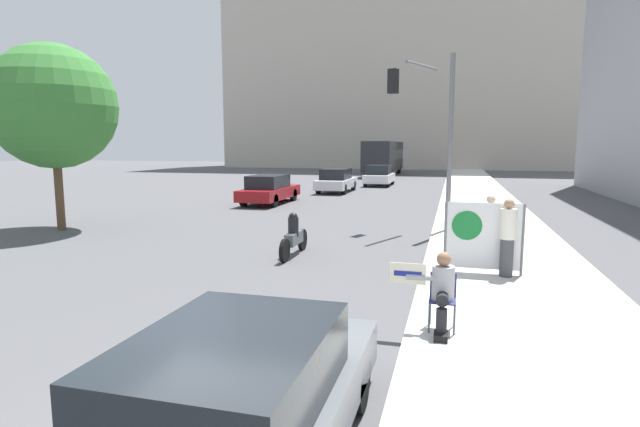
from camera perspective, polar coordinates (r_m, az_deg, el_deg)
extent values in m
cube|color=beige|center=(19.54, 18.68, -1.08)|extent=(3.88, 90.00, 0.13)
cube|color=#BCB2A3|center=(69.83, 12.06, 19.74)|extent=(52.00, 12.00, 35.20)
cylinder|color=#474C56|center=(7.85, 12.35, -11.61)|extent=(0.03, 0.03, 0.45)
cylinder|color=#474C56|center=(7.84, 15.11, -11.71)|extent=(0.03, 0.03, 0.45)
cylinder|color=#474C56|center=(8.20, 12.48, -10.76)|extent=(0.03, 0.03, 0.45)
cylinder|color=#474C56|center=(8.19, 15.11, -10.86)|extent=(0.03, 0.03, 0.45)
cube|color=navy|center=(7.95, 13.82, -9.63)|extent=(0.40, 0.40, 0.02)
cube|color=navy|center=(8.07, 13.90, -7.87)|extent=(0.40, 0.02, 0.38)
cylinder|color=black|center=(7.76, 13.82, -9.27)|extent=(0.18, 0.42, 0.18)
cylinder|color=black|center=(7.67, 13.70, -12.12)|extent=(0.16, 0.16, 0.45)
cube|color=black|center=(7.67, 13.64, -13.50)|extent=(0.20, 0.28, 0.10)
cylinder|color=#9E9EA3|center=(7.90, 13.89, -7.69)|extent=(0.34, 0.34, 0.52)
sphere|color=#936B4C|center=(7.81, 13.98, -5.07)|extent=(0.22, 0.22, 0.22)
cylinder|color=#9E9EA3|center=(7.81, 11.48, -7.18)|extent=(0.45, 0.09, 0.09)
cube|color=#EAE5C6|center=(7.81, 10.00, -6.77)|extent=(0.55, 0.02, 0.33)
cube|color=navy|center=(7.80, 9.99, -6.79)|extent=(0.42, 0.01, 0.08)
cylinder|color=#424247|center=(11.50, 20.53, -4.75)|extent=(0.28, 0.28, 0.82)
cylinder|color=silver|center=(11.36, 20.71, -1.12)|extent=(0.34, 0.34, 0.65)
sphere|color=tan|center=(11.31, 20.81, 1.05)|extent=(0.22, 0.22, 0.22)
cylinder|color=black|center=(12.73, 18.74, -3.54)|extent=(0.28, 0.28, 0.80)
cylinder|color=silver|center=(12.61, 18.88, -0.35)|extent=(0.34, 0.34, 0.63)
sphere|color=beige|center=(12.56, 18.96, 1.56)|extent=(0.21, 0.21, 0.21)
cylinder|color=slate|center=(11.51, 14.13, -2.57)|extent=(0.06, 0.06, 1.57)
cylinder|color=slate|center=(11.60, 22.16, -2.83)|extent=(0.06, 0.06, 1.57)
cube|color=white|center=(11.52, 18.17, -2.46)|extent=(1.62, 0.02, 1.47)
cylinder|color=#197A33|center=(11.45, 16.44, -1.33)|extent=(0.65, 0.01, 0.65)
cylinder|color=slate|center=(17.06, 14.65, 7.76)|extent=(0.16, 0.16, 5.75)
cylinder|color=slate|center=(17.72, 11.58, 16.20)|extent=(0.95, 2.05, 0.11)
cube|color=black|center=(18.17, 8.36, 14.72)|extent=(0.39, 0.39, 0.84)
sphere|color=green|center=(18.14, 8.34, 13.84)|extent=(0.18, 0.18, 0.18)
cube|color=#565B60|center=(4.88, -9.10, -22.09)|extent=(1.82, 4.28, 0.49)
cube|color=black|center=(4.49, -10.19, -17.07)|extent=(1.57, 2.23, 0.60)
cylinder|color=black|center=(6.35, -10.85, -16.74)|extent=(0.22, 0.64, 0.64)
cylinder|color=black|center=(5.88, 4.15, -18.69)|extent=(0.22, 0.64, 0.64)
cube|color=maroon|center=(25.55, -5.79, 2.36)|extent=(1.79, 4.77, 0.54)
cube|color=black|center=(25.32, -5.96, 3.66)|extent=(1.54, 2.48, 0.64)
cylinder|color=black|center=(27.22, -6.22, 2.22)|extent=(0.22, 0.64, 0.64)
cylinder|color=black|center=(26.69, -3.07, 2.14)|extent=(0.22, 0.64, 0.64)
cylinder|color=black|center=(24.51, -8.73, 1.56)|extent=(0.22, 0.64, 0.64)
cylinder|color=black|center=(23.92, -5.27, 1.47)|extent=(0.22, 0.64, 0.64)
cube|color=silver|center=(31.66, 1.90, 3.46)|extent=(1.82, 4.62, 0.56)
cube|color=black|center=(31.44, 1.83, 4.55)|extent=(1.57, 2.40, 0.66)
cylinder|color=black|center=(33.25, 1.12, 3.27)|extent=(0.22, 0.64, 0.64)
cylinder|color=black|center=(32.90, 3.83, 3.20)|extent=(0.22, 0.64, 0.64)
cylinder|color=black|center=(30.49, -0.18, 2.86)|extent=(0.22, 0.64, 0.64)
cylinder|color=black|center=(30.11, 2.77, 2.79)|extent=(0.22, 0.64, 0.64)
cube|color=white|center=(37.05, 6.81, 4.05)|extent=(1.84, 4.26, 0.57)
cube|color=black|center=(36.84, 6.78, 4.99)|extent=(1.58, 2.22, 0.66)
cylinder|color=black|center=(38.49, 5.89, 3.84)|extent=(0.22, 0.64, 0.64)
cylinder|color=black|center=(38.27, 8.29, 3.78)|extent=(0.22, 0.64, 0.64)
cylinder|color=black|center=(35.89, 5.21, 3.57)|extent=(0.22, 0.64, 0.64)
cylinder|color=black|center=(35.65, 7.78, 3.50)|extent=(0.22, 0.64, 0.64)
cube|color=#232328|center=(50.24, 7.32, 6.51)|extent=(2.56, 11.90, 2.87)
cube|color=black|center=(50.24, 7.32, 6.72)|extent=(2.58, 11.30, 0.93)
cylinder|color=black|center=(54.10, 6.64, 5.17)|extent=(0.30, 1.04, 1.04)
cylinder|color=black|center=(53.81, 9.02, 5.11)|extent=(0.30, 1.04, 1.04)
cylinder|color=black|center=(46.82, 5.31, 4.79)|extent=(0.30, 1.04, 1.04)
cylinder|color=black|center=(46.49, 8.06, 4.73)|extent=(0.30, 1.04, 1.04)
cube|color=#565B60|center=(13.35, -2.99, -2.84)|extent=(0.24, 0.93, 0.32)
cylinder|color=black|center=(13.25, -3.07, -1.54)|extent=(0.28, 0.28, 0.50)
sphere|color=black|center=(13.21, -3.08, -0.40)|extent=(0.24, 0.24, 0.24)
cylinder|color=black|center=(14.11, -2.01, -3.00)|extent=(0.10, 0.60, 0.60)
cylinder|color=black|center=(12.67, -4.07, -4.26)|extent=(0.10, 0.60, 0.60)
cylinder|color=brown|center=(19.57, -27.66, 2.35)|extent=(0.28, 0.28, 2.77)
sphere|color=#387A33|center=(19.55, -28.19, 10.71)|extent=(4.21, 4.21, 4.21)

